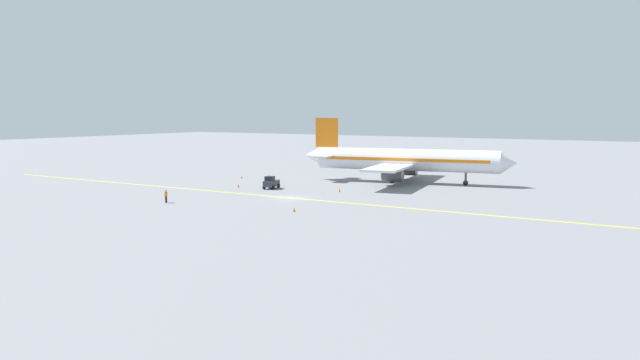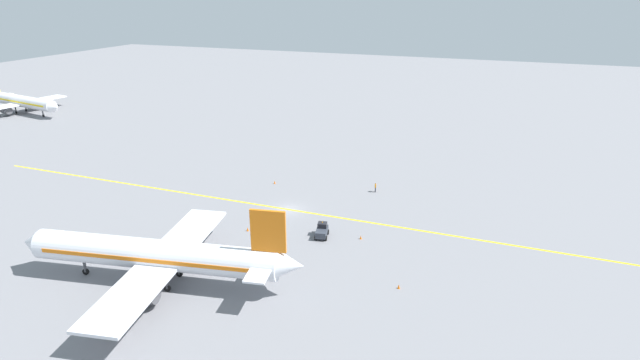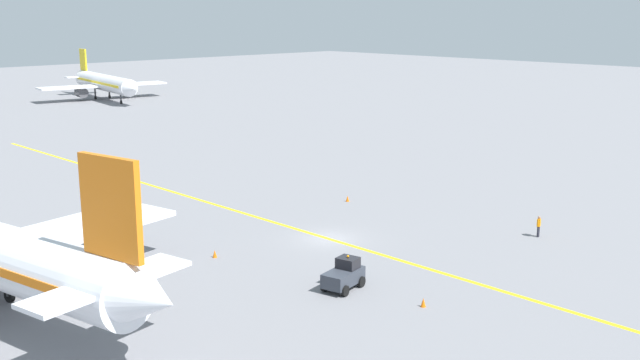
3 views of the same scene
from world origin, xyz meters
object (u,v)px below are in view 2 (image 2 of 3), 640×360
Objects in this scene: airplane_distant_taxiing at (22,102)px; baggage_tug_dark at (322,231)px; ground_crew_worker at (375,187)px; traffic_cone_by_wingtip at (275,182)px; airplane_at_gate at (158,255)px; traffic_cone_far_edge at (248,229)px; traffic_cone_mid_apron at (361,237)px; traffic_cone_near_nose at (399,286)px.

airplane_distant_taxiing is 9.84× the size of baggage_tug_dark.
traffic_cone_by_wingtip is at bearing 98.23° from ground_crew_worker.
airplane_distant_taxiing reaches higher than baggage_tug_dark.
airplane_at_gate is 16.46m from traffic_cone_far_edge.
airplane_distant_taxiing is (59.00, 92.06, -0.37)m from airplane_at_gate.
traffic_cone_far_edge is (-2.18, 10.74, -0.63)m from baggage_tug_dark.
airplane_distant_taxiing is at bearing 70.33° from traffic_cone_mid_apron.
traffic_cone_far_edge is (-3.41, 16.13, 0.00)m from traffic_cone_mid_apron.
traffic_cone_mid_apron is at bearing -78.07° from traffic_cone_far_edge.
airplane_at_gate reaches higher than airplane_distant_taxiing.
traffic_cone_far_edge is (-21.13, 13.56, -0.63)m from ground_crew_worker.
airplane_at_gate is at bearing 168.90° from traffic_cone_far_edge.
airplane_distant_taxiing is 58.01× the size of traffic_cone_near_nose.
airplane_distant_taxiing is at bearing 67.13° from traffic_cone_near_nose.
traffic_cone_far_edge is at bearing 147.32° from ground_crew_worker.
traffic_cone_mid_apron is at bearing -45.04° from airplane_at_gate.
traffic_cone_mid_apron is 1.00× the size of traffic_cone_far_edge.
traffic_cone_by_wingtip is (34.32, 1.44, -3.43)m from airplane_at_gate.
traffic_cone_by_wingtip is (16.33, 15.27, -0.63)m from baggage_tug_dark.
airplane_at_gate is at bearing -122.66° from airplane_distant_taxiing.
baggage_tug_dark reaches higher than traffic_cone_by_wingtip.
baggage_tug_dark is 16.01m from traffic_cone_near_nose.
ground_crew_worker reaches higher than traffic_cone_mid_apron.
ground_crew_worker is 29.96m from traffic_cone_near_nose.
airplane_distant_taxiing reaches higher than traffic_cone_by_wingtip.
baggage_tug_dark is at bearing -78.50° from traffic_cone_far_edge.
airplane_distant_taxiing is at bearing 78.53° from ground_crew_worker.
airplane_distant_taxiing is 104.56m from traffic_cone_far_edge.
airplane_at_gate is 27.40m from traffic_cone_mid_apron.
airplane_distant_taxiing is 129.20m from traffic_cone_near_nose.
ground_crew_worker is at bearing -8.46° from baggage_tug_dark.
traffic_cone_near_nose is 38.16m from traffic_cone_by_wingtip.
airplane_at_gate reaches higher than baggage_tug_dark.
airplane_at_gate is 64.37× the size of traffic_cone_near_nose.
traffic_cone_far_edge is at bearing -166.23° from traffic_cone_by_wingtip.
traffic_cone_near_nose and traffic_cone_far_edge have the same top height.
airplane_at_gate is 10.92× the size of baggage_tug_dark.
traffic_cone_near_nose is at bearing -71.90° from airplane_at_gate.
traffic_cone_far_edge is at bearing 101.93° from traffic_cone_mid_apron.
airplane_at_gate is 109.35m from airplane_distant_taxiing.
traffic_cone_mid_apron is (-17.72, -2.57, -0.63)m from ground_crew_worker.
ground_crew_worker is at bearing -81.77° from traffic_cone_by_wingtip.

